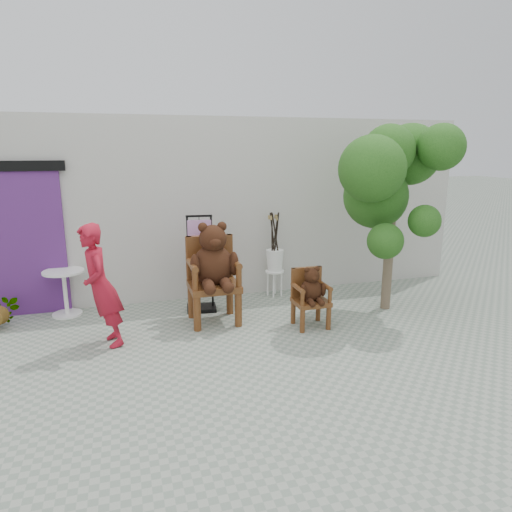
# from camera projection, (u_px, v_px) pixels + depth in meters

# --- Properties ---
(ground_plane) EXTENTS (60.00, 60.00, 0.00)m
(ground_plane) POSITION_uv_depth(u_px,v_px,m) (265.00, 361.00, 5.50)
(ground_plane) COLOR gray
(ground_plane) RESTS_ON ground
(back_wall) EXTENTS (9.00, 1.00, 3.00)m
(back_wall) POSITION_uv_depth(u_px,v_px,m) (212.00, 206.00, 8.04)
(back_wall) COLOR beige
(back_wall) RESTS_ON ground
(doorway) EXTENTS (1.40, 0.11, 2.33)m
(doorway) POSITION_uv_depth(u_px,v_px,m) (22.00, 240.00, 6.81)
(doorway) COLOR #55246C
(doorway) RESTS_ON ground
(chair_big) EXTENTS (0.71, 0.78, 1.49)m
(chair_big) POSITION_uv_depth(u_px,v_px,m) (213.00, 266.00, 6.57)
(chair_big) COLOR #4C2810
(chair_big) RESTS_ON ground
(chair_small) EXTENTS (0.48, 0.48, 0.88)m
(chair_small) POSITION_uv_depth(u_px,v_px,m) (311.00, 291.00, 6.47)
(chair_small) COLOR #4C2810
(chair_small) RESTS_ON ground
(person) EXTENTS (0.50, 0.65, 1.60)m
(person) POSITION_uv_depth(u_px,v_px,m) (101.00, 286.00, 5.75)
(person) COLOR #A51427
(person) RESTS_ON ground
(cafe_table) EXTENTS (0.60, 0.60, 0.70)m
(cafe_table) POSITION_uv_depth(u_px,v_px,m) (65.00, 287.00, 6.91)
(cafe_table) COLOR white
(cafe_table) RESTS_ON ground
(display_stand) EXTENTS (0.49, 0.40, 1.51)m
(display_stand) POSITION_uv_depth(u_px,v_px,m) (201.00, 274.00, 7.09)
(display_stand) COLOR black
(display_stand) RESTS_ON ground
(stool_bucket) EXTENTS (0.32, 0.32, 1.45)m
(stool_bucket) POSITION_uv_depth(u_px,v_px,m) (275.00, 260.00, 7.77)
(stool_bucket) COLOR white
(stool_bucket) RESTS_ON ground
(tree) EXTENTS (1.87, 1.56, 2.88)m
(tree) POSITION_uv_depth(u_px,v_px,m) (391.00, 172.00, 6.80)
(tree) COLOR brown
(tree) RESTS_ON ground
(potted_plant) EXTENTS (0.45, 0.39, 0.48)m
(potted_plant) POSITION_uv_depth(u_px,v_px,m) (1.00, 311.00, 6.49)
(potted_plant) COLOR #163F11
(potted_plant) RESTS_ON ground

